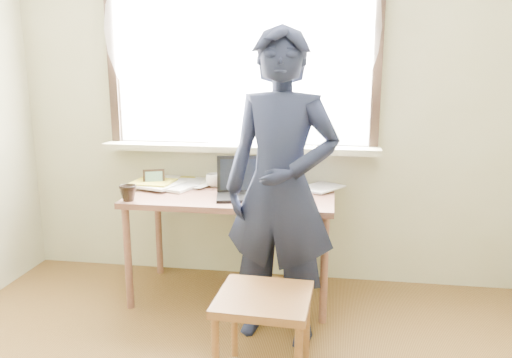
# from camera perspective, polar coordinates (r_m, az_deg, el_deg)

# --- Properties ---
(room_shell) EXTENTS (3.52, 4.02, 2.61)m
(room_shell) POSITION_cam_1_polar(r_m,az_deg,el_deg) (1.60, -7.42, 18.91)
(room_shell) COLOR #BAB996
(room_shell) RESTS_ON ground
(desk) EXTENTS (1.27, 0.64, 0.68)m
(desk) POSITION_cam_1_polar(r_m,az_deg,el_deg) (3.14, -2.79, -2.97)
(desk) COLOR brown
(desk) RESTS_ON ground
(laptop) EXTENTS (0.39, 0.34, 0.24)m
(laptop) POSITION_cam_1_polar(r_m,az_deg,el_deg) (3.06, -1.26, -0.93)
(laptop) COLOR black
(laptop) RESTS_ON desk
(mug_white) EXTENTS (0.14, 0.14, 0.09)m
(mug_white) POSITION_cam_1_polar(r_m,az_deg,el_deg) (3.31, -4.81, -0.14)
(mug_white) COLOR white
(mug_white) RESTS_ON desk
(mug_dark) EXTENTS (0.13, 0.13, 0.10)m
(mug_dark) POSITION_cam_1_polar(r_m,az_deg,el_deg) (3.05, -14.42, -1.56)
(mug_dark) COLOR black
(mug_dark) RESTS_ON desk
(mouse) EXTENTS (0.08, 0.06, 0.03)m
(mouse) POSITION_cam_1_polar(r_m,az_deg,el_deg) (2.97, 4.61, -2.21)
(mouse) COLOR black
(mouse) RESTS_ON desk
(desk_clutter) EXTENTS (0.74, 0.44, 0.04)m
(desk_clutter) POSITION_cam_1_polar(r_m,az_deg,el_deg) (3.31, -5.81, -0.59)
(desk_clutter) COLOR white
(desk_clutter) RESTS_ON desk
(book_a) EXTENTS (0.20, 0.25, 0.02)m
(book_a) POSITION_cam_1_polar(r_m,az_deg,el_deg) (3.40, -9.24, -0.48)
(book_a) COLOR white
(book_a) RESTS_ON desk
(book_b) EXTENTS (0.32, 0.34, 0.02)m
(book_b) POSITION_cam_1_polar(r_m,az_deg,el_deg) (3.31, 6.06, -0.76)
(book_b) COLOR white
(book_b) RESTS_ON desk
(picture_frame) EXTENTS (0.14, 0.06, 0.11)m
(picture_frame) POSITION_cam_1_polar(r_m,az_deg,el_deg) (3.35, -11.58, -0.01)
(picture_frame) COLOR black
(picture_frame) RESTS_ON desk
(work_chair) EXTENTS (0.44, 0.43, 0.44)m
(work_chair) POSITION_cam_1_polar(r_m,az_deg,el_deg) (2.38, 0.88, -14.59)
(work_chair) COLOR brown
(work_chair) RESTS_ON ground
(person) EXTENTS (0.67, 0.51, 1.67)m
(person) POSITION_cam_1_polar(r_m,az_deg,el_deg) (2.62, 2.86, -1.16)
(person) COLOR black
(person) RESTS_ON ground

